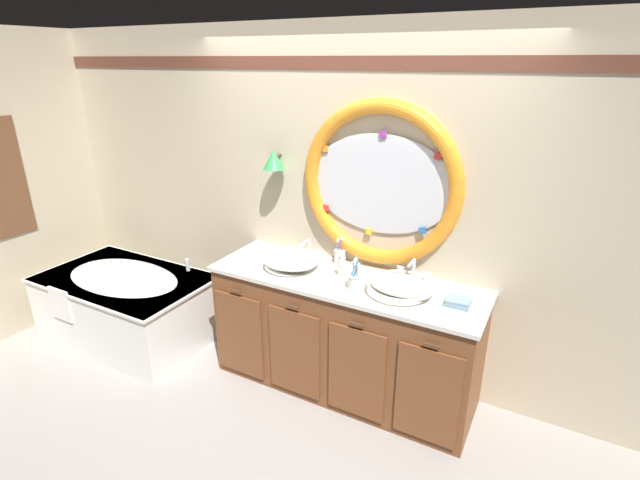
# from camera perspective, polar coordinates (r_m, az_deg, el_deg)

# --- Properties ---
(ground_plane) EXTENTS (14.00, 14.00, 0.00)m
(ground_plane) POSITION_cam_1_polar(r_m,az_deg,el_deg) (3.66, -0.69, -18.73)
(ground_plane) COLOR gray
(back_wall_assembly) EXTENTS (6.40, 0.26, 2.60)m
(back_wall_assembly) POSITION_cam_1_polar(r_m,az_deg,el_deg) (3.47, 4.22, 4.04)
(back_wall_assembly) COLOR beige
(back_wall_assembly) RESTS_ON ground_plane
(vanity_counter) EXTENTS (1.96, 0.65, 0.91)m
(vanity_counter) POSITION_cam_1_polar(r_m,az_deg,el_deg) (3.52, 2.89, -11.30)
(vanity_counter) COLOR brown
(vanity_counter) RESTS_ON ground_plane
(bathtub) EXTENTS (1.48, 0.90, 0.69)m
(bathtub) POSITION_cam_1_polar(r_m,az_deg,el_deg) (4.52, -22.38, -6.80)
(bathtub) COLOR white
(bathtub) RESTS_ON ground_plane
(sink_basin_left) EXTENTS (0.42, 0.42, 0.14)m
(sink_basin_left) POSITION_cam_1_polar(r_m,az_deg,el_deg) (3.44, -3.44, -2.34)
(sink_basin_left) COLOR white
(sink_basin_left) RESTS_ON vanity_counter
(sink_basin_right) EXTENTS (0.45, 0.45, 0.11)m
(sink_basin_right) POSITION_cam_1_polar(r_m,az_deg,el_deg) (3.12, 9.81, -5.42)
(sink_basin_right) COLOR white
(sink_basin_right) RESTS_ON vanity_counter
(faucet_set_left) EXTENTS (0.21, 0.14, 0.15)m
(faucet_set_left) POSITION_cam_1_polar(r_m,az_deg,el_deg) (3.63, -1.40, -1.13)
(faucet_set_left) COLOR silver
(faucet_set_left) RESTS_ON vanity_counter
(faucet_set_right) EXTENTS (0.24, 0.14, 0.15)m
(faucet_set_right) POSITION_cam_1_polar(r_m,az_deg,el_deg) (3.33, 11.21, -3.69)
(faucet_set_right) COLOR silver
(faucet_set_right) RESTS_ON vanity_counter
(toothbrush_holder_left) EXTENTS (0.09, 0.09, 0.21)m
(toothbrush_holder_left) POSITION_cam_1_polar(r_m,az_deg,el_deg) (3.52, 2.41, -1.94)
(toothbrush_holder_left) COLOR white
(toothbrush_holder_left) RESTS_ON vanity_counter
(toothbrush_holder_right) EXTENTS (0.09, 0.09, 0.22)m
(toothbrush_holder_right) POSITION_cam_1_polar(r_m,az_deg,el_deg) (3.14, 4.19, -4.96)
(toothbrush_holder_right) COLOR silver
(toothbrush_holder_right) RESTS_ON vanity_counter
(soap_dispenser) EXTENTS (0.05, 0.06, 0.17)m
(soap_dispenser) POSITION_cam_1_polar(r_m,az_deg,el_deg) (3.31, 2.63, -3.17)
(soap_dispenser) COLOR #EFE5C6
(soap_dispenser) RESTS_ON vanity_counter
(folded_hand_towel) EXTENTS (0.15, 0.13, 0.04)m
(folded_hand_towel) POSITION_cam_1_polar(r_m,az_deg,el_deg) (3.08, 16.38, -7.22)
(folded_hand_towel) COLOR #7593A8
(folded_hand_towel) RESTS_ON vanity_counter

